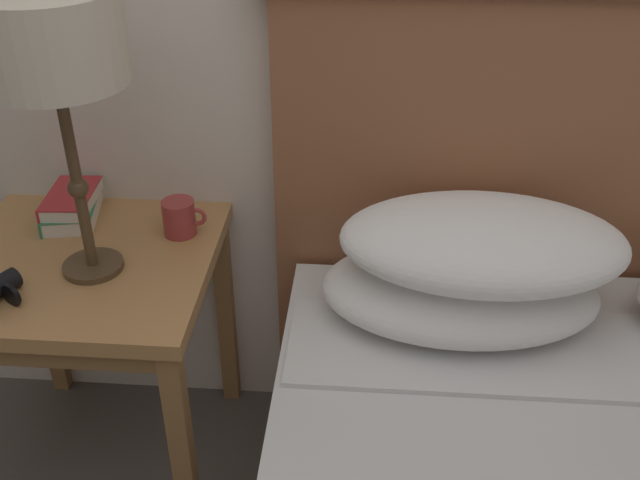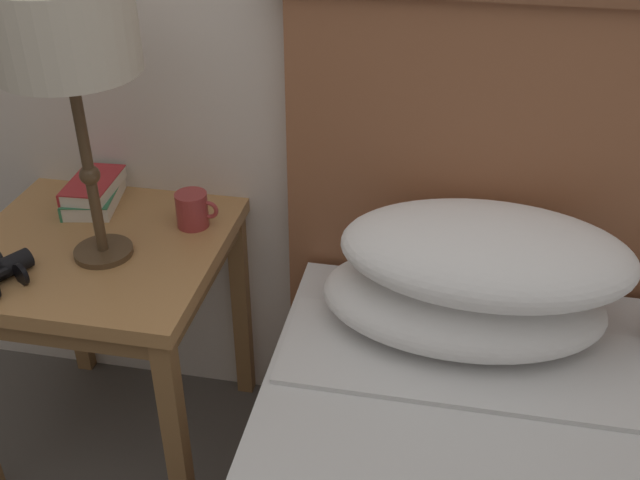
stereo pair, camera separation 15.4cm
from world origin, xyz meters
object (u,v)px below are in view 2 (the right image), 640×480
at_px(nightstand, 101,272).
at_px(table_lamp, 64,36).
at_px(coffee_mug, 193,210).
at_px(book_stacked_on_top, 92,185).
at_px(book_on_nightstand, 93,197).

relative_size(nightstand, table_lamp, 1.07).
distance_m(table_lamp, coffee_mug, 0.50).
height_order(table_lamp, coffee_mug, table_lamp).
bearing_deg(book_stacked_on_top, coffee_mug, -9.96).
bearing_deg(book_on_nightstand, book_stacked_on_top, -42.52).
bearing_deg(book_on_nightstand, table_lamp, -59.69).
height_order(table_lamp, book_on_nightstand, table_lamp).
relative_size(book_on_nightstand, coffee_mug, 2.04).
bearing_deg(book_stacked_on_top, book_on_nightstand, 137.48).
xyz_separation_m(nightstand, table_lamp, (0.04, -0.04, 0.58)).
bearing_deg(book_stacked_on_top, table_lamp, -60.24).
distance_m(nightstand, coffee_mug, 0.26).
distance_m(nightstand, book_stacked_on_top, 0.23).
relative_size(table_lamp, book_stacked_on_top, 3.19).
distance_m(nightstand, book_on_nightstand, 0.21).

